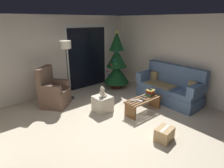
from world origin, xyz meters
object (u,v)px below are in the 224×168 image
remote_black (142,100)px  floor_lamp (66,51)px  book_stack (150,92)px  remote_white (139,101)px  armchair (53,92)px  cell_phone (150,89)px  ottoman (102,104)px  remote_graphite (144,97)px  teddy_bear_cream (103,92)px  christmas_tree (117,63)px  coffee_table (143,103)px  remote_silver (134,100)px  cardboard_box_taped_mid_floor (164,134)px  couch (169,88)px

remote_black → floor_lamp: (-0.97, 2.14, 1.11)m
remote_black → book_stack: book_stack is taller
remote_white → book_stack: size_ratio=0.59×
remote_black → armchair: armchair is taller
cell_phone → ottoman: 1.37m
remote_graphite → teddy_bear_cream: size_ratio=0.55×
floor_lamp → christmas_tree: bearing=-7.3°
coffee_table → remote_silver: size_ratio=7.05×
remote_silver → cell_phone: 0.67m
cardboard_box_taped_mid_floor → floor_lamp: bearing=98.1°
remote_silver → remote_white: same height
floor_lamp → remote_graphite: bearing=-60.4°
remote_graphite → armchair: (-1.74, 1.84, 0.00)m
cell_phone → armchair: 2.72m
remote_white → teddy_bear_cream: (-0.59, 0.77, 0.15)m
remote_white → christmas_tree: christmas_tree is taller
teddy_bear_cream → book_stack: bearing=-31.2°
remote_graphite → remote_black: bearing=26.6°
coffee_table → book_stack: bearing=9.1°
remote_silver → book_stack: bearing=-54.9°
remote_graphite → teddy_bear_cream: 1.11m
remote_black → ottoman: ottoman is taller
coffee_table → floor_lamp: 2.66m
coffee_table → christmas_tree: bearing=69.3°
cell_phone → armchair: (-2.00, 1.84, -0.14)m
coffee_table → cell_phone: 0.45m
remote_graphite → cell_phone: 0.30m
remote_graphite → remote_white: bearing=14.3°
remote_white → teddy_bear_cream: size_ratio=0.55×
ottoman → remote_black: bearing=-48.0°
remote_black → cardboard_box_taped_mid_floor: remote_black is taller
couch → cardboard_box_taped_mid_floor: size_ratio=4.60×
remote_white → ottoman: bearing=108.3°
coffee_table → teddy_bear_cream: 1.12m
couch → book_stack: size_ratio=7.35×
cardboard_box_taped_mid_floor → ottoman: bearing=95.9°
cell_phone → cardboard_box_taped_mid_floor: size_ratio=0.34×
remote_graphite → cardboard_box_taped_mid_floor: (-0.70, -1.17, -0.27)m
remote_silver → remote_graphite: (0.39, 0.01, 0.00)m
couch → christmas_tree: 2.00m
coffee_table → armchair: armchair is taller
remote_silver → teddy_bear_cream: teddy_bear_cream is taller
christmas_tree → armchair: 2.41m
remote_graphite → ottoman: size_ratio=0.35×
cardboard_box_taped_mid_floor → christmas_tree: bearing=66.1°
coffee_table → teddy_bear_cream: bearing=137.1°
remote_graphite → armchair: 2.54m
remote_black → remote_white: (-0.11, 0.01, 0.00)m
book_stack → teddy_bear_cream: (-1.13, 0.68, 0.09)m
cell_phone → floor_lamp: floor_lamp is taller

